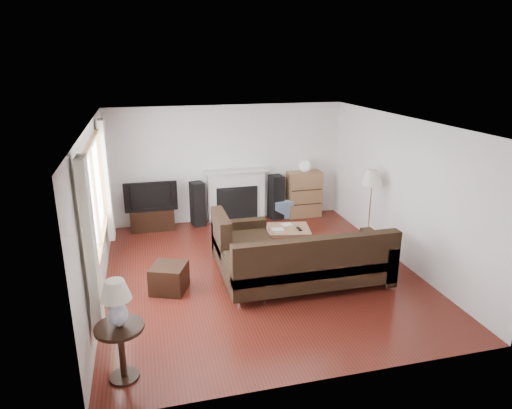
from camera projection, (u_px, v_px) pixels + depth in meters
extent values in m
cube|color=#591C13|center=(260.00, 272.00, 7.63)|extent=(5.10, 5.60, 0.04)
cube|color=white|center=(261.00, 122.00, 6.85)|extent=(5.10, 5.60, 0.04)
cube|color=white|center=(228.00, 164.00, 9.78)|extent=(5.00, 0.04, 2.50)
cube|color=white|center=(328.00, 279.00, 4.70)|extent=(5.00, 0.04, 2.50)
cube|color=white|center=(95.00, 214.00, 6.66)|extent=(0.04, 5.50, 2.50)
cube|color=white|center=(401.00, 190.00, 7.82)|extent=(0.04, 5.50, 2.50)
cube|color=brown|center=(96.00, 198.00, 6.39)|extent=(0.12, 2.74, 1.54)
cube|color=silver|center=(91.00, 250.00, 5.05)|extent=(0.10, 0.35, 2.10)
cube|color=silver|center=(107.00, 181.00, 7.85)|extent=(0.10, 0.35, 2.10)
cube|color=white|center=(236.00, 195.00, 9.92)|extent=(1.40, 0.26, 1.15)
cube|color=black|center=(152.00, 219.00, 9.47)|extent=(0.88, 0.40, 0.44)
imported|color=black|center=(151.00, 195.00, 9.31)|extent=(1.06, 0.14, 0.61)
cube|color=black|center=(198.00, 204.00, 9.66)|extent=(0.32, 0.36, 0.94)
cube|color=black|center=(276.00, 197.00, 10.06)|extent=(0.31, 0.36, 0.98)
cube|color=olive|center=(304.00, 194.00, 10.19)|extent=(0.74, 0.35, 1.02)
sphere|color=white|center=(305.00, 166.00, 9.99)|extent=(0.26, 0.26, 0.26)
cube|color=black|center=(308.00, 260.00, 7.04)|extent=(2.78, 2.03, 0.90)
cube|color=#946646|center=(276.00, 240.00, 8.35)|extent=(1.30, 0.87, 0.47)
cube|color=black|center=(169.00, 278.00, 6.97)|extent=(0.65, 0.65, 0.42)
cube|color=#AA713B|center=(370.00, 210.00, 8.39)|extent=(0.44, 0.44, 1.51)
cube|color=black|center=(122.00, 352.00, 5.02)|extent=(0.54, 0.54, 0.67)
cube|color=silver|center=(117.00, 304.00, 4.83)|extent=(0.33, 0.33, 0.54)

